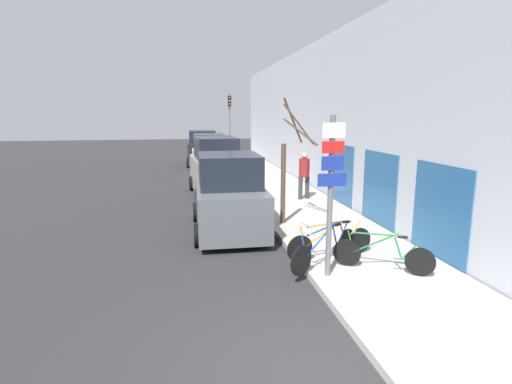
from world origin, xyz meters
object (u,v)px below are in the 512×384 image
at_px(pedestrian_near, 304,172).
at_px(street_tree, 286,171).
at_px(bicycle_0, 382,254).
at_px(parked_car_3, 203,149).
at_px(parked_car_0, 229,197).
at_px(bicycle_2, 331,242).
at_px(parked_car_2, 209,157).
at_px(parked_car_1, 215,170).
at_px(traffic_light, 230,120).
at_px(signpost, 331,190).
at_px(bicycle_1, 326,248).

height_order(pedestrian_near, street_tree, street_tree).
xyz_separation_m(bicycle_0, parked_car_3, (-2.83, 19.88, 0.56)).
bearing_deg(parked_car_0, bicycle_2, -55.08).
bearing_deg(parked_car_2, parked_car_3, 91.06).
relative_size(parked_car_1, traffic_light, 1.08).
distance_m(parked_car_0, traffic_light, 14.31).
relative_size(bicycle_0, parked_car_0, 0.43).
bearing_deg(parked_car_1, parked_car_3, 86.32).
height_order(bicycle_2, traffic_light, traffic_light).
height_order(bicycle_2, parked_car_2, parked_car_2).
bearing_deg(bicycle_0, bicycle_2, 72.95).
distance_m(signpost, bicycle_1, 1.54).
xyz_separation_m(parked_car_1, pedestrian_near, (3.29, -1.85, 0.07)).
bearing_deg(bicycle_1, bicycle_2, -67.75).
height_order(parked_car_2, traffic_light, traffic_light).
height_order(parked_car_0, parked_car_3, parked_car_3).
height_order(bicycle_2, parked_car_1, parked_car_1).
height_order(parked_car_0, parked_car_1, parked_car_1).
bearing_deg(parked_car_2, bicycle_2, -82.33).
bearing_deg(street_tree, bicycle_2, -84.85).
height_order(signpost, traffic_light, traffic_light).
height_order(parked_car_3, pedestrian_near, parked_car_3).
relative_size(parked_car_2, traffic_light, 1.02).
distance_m(bicycle_0, parked_car_2, 14.96).
distance_m(bicycle_2, parked_car_2, 13.91).
distance_m(bicycle_1, pedestrian_near, 7.01).
distance_m(bicycle_0, street_tree, 4.35).
xyz_separation_m(signpost, parked_car_1, (-1.58, 9.21, -0.83)).
xyz_separation_m(bicycle_2, traffic_light, (-0.38, 17.06, 2.51)).
distance_m(parked_car_1, parked_car_3, 10.71).
height_order(bicycle_1, traffic_light, traffic_light).
bearing_deg(parked_car_2, street_tree, -81.54).
bearing_deg(pedestrian_near, bicycle_1, -118.33).
height_order(bicycle_1, parked_car_3, parked_car_3).
distance_m(signpost, traffic_light, 18.07).
relative_size(parked_car_1, street_tree, 1.30).
xyz_separation_m(bicycle_1, parked_car_3, (-1.76, 19.36, 0.54)).
bearing_deg(parked_car_1, signpost, -84.15).
relative_size(parked_car_0, traffic_light, 0.92).
bearing_deg(pedestrian_near, traffic_light, 83.53).
distance_m(pedestrian_near, traffic_light, 10.96).
xyz_separation_m(parked_car_3, street_tree, (1.75, -15.85, 0.67)).
relative_size(bicycle_2, parked_car_1, 0.45).
height_order(signpost, street_tree, street_tree).
bearing_deg(street_tree, pedestrian_near, 64.45).
height_order(street_tree, traffic_light, traffic_light).
relative_size(bicycle_1, bicycle_2, 0.89).
xyz_separation_m(bicycle_2, parked_car_3, (-2.03, 18.94, 0.55)).
xyz_separation_m(bicycle_0, parked_car_0, (-2.81, 3.92, 0.53)).
bearing_deg(bicycle_1, parked_car_0, -7.62).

